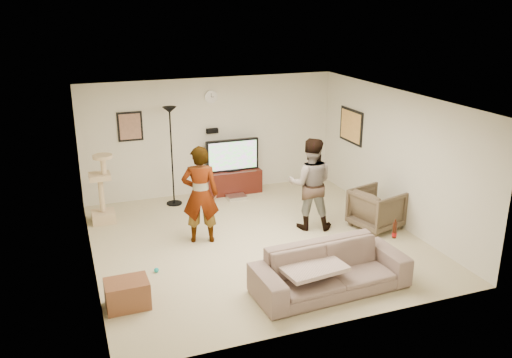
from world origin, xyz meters
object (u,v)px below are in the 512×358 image
object	(u,v)px
person_left	(200,195)
side_table	(127,294)
armchair	(376,209)
person_right	(310,184)
tv	(232,155)
beer_bottle	(395,230)
cat_tree	(101,189)
floor_lamp	(172,157)
sofa	(330,269)
tv_stand	(233,181)

from	to	relation	value
person_left	side_table	distance (m)	2.37
side_table	armchair	bearing A→B (deg)	13.78
side_table	person_left	bearing A→B (deg)	48.69
person_right	armchair	world-z (taller)	person_right
armchair	person_right	bearing A→B (deg)	54.14
tv	armchair	bearing A→B (deg)	-55.24
side_table	beer_bottle	bearing A→B (deg)	-8.40
cat_tree	tv	bearing A→B (deg)	13.78
floor_lamp	person_right	distance (m)	2.95
person_left	beer_bottle	size ratio (longest dim) A/B	6.89
person_left	person_right	xyz separation A→B (m)	(2.02, -0.12, -0.01)
tv	sofa	bearing A→B (deg)	-89.54
person_right	person_left	bearing A→B (deg)	19.09
person_left	side_table	size ratio (longest dim) A/B	2.94
tv_stand	tv	size ratio (longest dim) A/B	1.05
tv	armchair	size ratio (longest dim) A/B	1.43
person_left	beer_bottle	bearing A→B (deg)	151.02
side_table	sofa	bearing A→B (deg)	-11.44
person_left	sofa	xyz separation A→B (m)	(1.32, -2.28, -0.53)
cat_tree	sofa	xyz separation A→B (m)	(2.85, -3.76, -0.34)
tv	beer_bottle	bearing A→B (deg)	-76.37
floor_lamp	person_left	world-z (taller)	floor_lamp
tv	floor_lamp	xyz separation A→B (m)	(-1.36, -0.24, 0.17)
cat_tree	armchair	distance (m)	5.15
floor_lamp	beer_bottle	xyz separation A→B (m)	(2.44, -4.22, -0.23)
person_right	tv	bearing A→B (deg)	-49.49
beer_bottle	tv_stand	bearing A→B (deg)	103.63
sofa	beer_bottle	xyz separation A→B (m)	(1.04, 0.00, 0.46)
sofa	beer_bottle	world-z (taller)	beer_bottle
sofa	tv	bearing A→B (deg)	87.70
tv_stand	side_table	bearing A→B (deg)	-125.65
person_right	side_table	bearing A→B (deg)	46.82
beer_bottle	armchair	distance (m)	1.95
person_right	floor_lamp	bearing A→B (deg)	-21.84
floor_lamp	beer_bottle	world-z (taller)	floor_lamp
floor_lamp	side_table	distance (m)	4.00
beer_bottle	side_table	xyz separation A→B (m)	(-3.86, 0.57, -0.59)
tv	person_left	world-z (taller)	person_left
cat_tree	sofa	size ratio (longest dim) A/B	0.59
tv	beer_bottle	size ratio (longest dim) A/B	4.65
tv	person_left	bearing A→B (deg)	-120.54
floor_lamp	cat_tree	size ratio (longest dim) A/B	1.52
tv_stand	sofa	xyz separation A→B (m)	(0.04, -4.45, 0.08)
person_left	person_right	bearing A→B (deg)	-168.49
sofa	cat_tree	bearing A→B (deg)	124.43
cat_tree	tv_stand	bearing A→B (deg)	13.78
floor_lamp	beer_bottle	bearing A→B (deg)	-59.96
armchair	tv	bearing A→B (deg)	19.65
tv_stand	side_table	xyz separation A→B (m)	(-2.78, -3.88, -0.06)
person_right	side_table	xyz separation A→B (m)	(-3.53, -1.59, -0.66)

